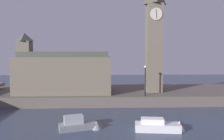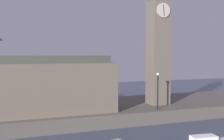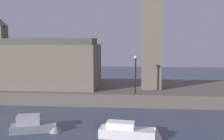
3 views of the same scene
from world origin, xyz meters
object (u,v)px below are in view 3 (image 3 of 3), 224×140
Objects in this scene: parliament_hall at (42,63)px; streetlamp at (135,70)px; clock_tower at (152,17)px; boat_cruiser_grey at (38,126)px; boat_ferry_white at (133,132)px.

parliament_hall reaches higher than streetlamp.
streetlamp is at bearing -119.73° from clock_tower.
boat_cruiser_grey is (-8.05, -8.85, -3.71)m from streetlamp.
parliament_hall is 12.82m from streetlamp.
clock_tower reaches higher than boat_cruiser_grey.
streetlamp is at bearing 88.80° from boat_ferry_white.
streetlamp is (-1.99, -3.49, -6.21)m from clock_tower.
clock_tower is 18.75m from boat_cruiser_grey.
boat_ferry_white is at bearing -5.64° from boat_cruiser_grey.
clock_tower is 1.20× the size of parliament_hall.
clock_tower is at bearing -0.71° from parliament_hall.
clock_tower is at bearing 80.50° from boat_ferry_white.
boat_ferry_white is at bearing -99.50° from clock_tower.
boat_cruiser_grey reaches higher than boat_ferry_white.
clock_tower is 16.58m from boat_ferry_white.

